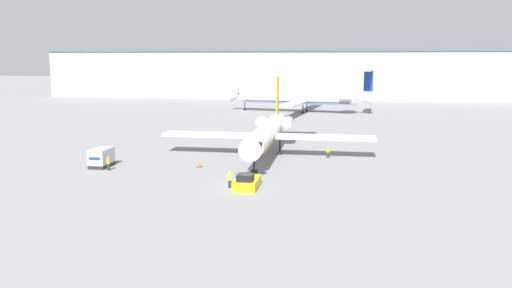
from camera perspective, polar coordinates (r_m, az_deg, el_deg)
The scene contains 10 objects.
ground_plane at distance 52.09m, azimuth -1.49°, elevation -5.06°, with size 600.00×600.00×0.00m, color slate.
terminal_building at distance 169.78m, azimuth 6.24°, elevation 8.05°, with size 180.00×16.80×16.66m.
airplane_main at distance 69.17m, azimuth 1.29°, elevation 1.46°, with size 29.58×27.47×10.66m.
pushback_tug at distance 52.07m, azimuth -1.06°, elevation -4.38°, with size 2.36×4.44×1.66m.
luggage_cart at distance 64.80m, azimuth -17.25°, elevation -1.50°, with size 2.00×3.48×2.31m.
worker_near_tug at distance 52.06m, azimuth -3.02°, elevation -4.06°, with size 0.40×0.24×1.72m.
worker_by_wing at distance 68.03m, azimuth 8.22°, elevation -0.91°, with size 0.40×0.24×1.62m.
worker_on_apron at distance 62.60m, azimuth -16.53°, elevation -2.10°, with size 0.40×0.24×1.70m.
traffic_cone_left at distance 62.40m, azimuth -6.50°, elevation -2.30°, with size 0.61×0.61×0.74m.
airplane_parked_far_left at distance 125.23m, azimuth 5.16°, elevation 5.36°, with size 36.29×36.17×10.57m.
Camera 1 is at (9.56, -49.44, 13.36)m, focal length 35.00 mm.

